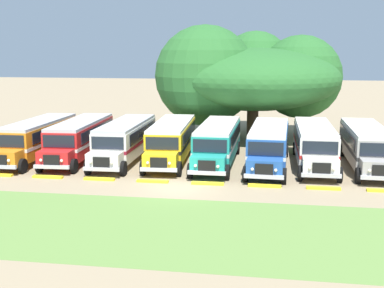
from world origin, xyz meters
The scene contains 17 objects.
ground_plane centered at (0.00, 0.00, 0.00)m, with size 220.00×220.00×0.00m, color #937F60.
foreground_grass_strip centered at (0.00, -6.85, 0.00)m, with size 80.00×9.26×0.01m, color olive.
parked_bus_slot_0 centered at (-12.06, 6.90, 1.58)m, with size 2.73×10.85×2.82m.
parked_bus_slot_1 centered at (-8.86, 7.38, 1.58)m, with size 3.07×10.89×2.82m.
parked_bus_slot_2 centered at (-5.27, 7.26, 1.58)m, with size 2.81×10.86×2.82m.
parked_bus_slot_3 centered at (-1.82, 7.70, 1.58)m, with size 3.14×10.90×2.82m.
parked_bus_slot_4 centered at (1.66, 7.33, 1.58)m, with size 2.77×10.85×2.82m.
parked_bus_slot_5 centered at (5.35, 6.92, 1.58)m, with size 3.03×10.89×2.82m.
parked_bus_slot_6 centered at (8.56, 7.76, 1.58)m, with size 2.71×10.84×2.82m.
parked_bus_slot_7 centered at (12.10, 7.68, 1.58)m, with size 2.74×10.85×2.82m.
curb_wheelstop_1 centered at (-8.66, 1.09, 0.07)m, with size 2.00×0.36×0.15m, color yellow.
curb_wheelstop_2 centered at (-5.19, 1.09, 0.07)m, with size 2.00×0.36×0.15m, color yellow.
curb_wheelstop_3 centered at (-1.73, 1.09, 0.07)m, with size 2.00×0.36×0.15m, color yellow.
curb_wheelstop_4 centered at (1.73, 1.09, 0.07)m, with size 2.00×0.36×0.15m, color yellow.
curb_wheelstop_5 centered at (5.19, 1.09, 0.07)m, with size 2.00×0.36×0.15m, color yellow.
curb_wheelstop_6 centered at (8.66, 1.09, 0.07)m, with size 2.00×0.36×0.15m, color yellow.
broad_shade_tree centered at (3.33, 18.49, 5.71)m, with size 16.87×14.95×10.33m.
Camera 1 is at (5.54, -29.11, 8.23)m, focal length 47.94 mm.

